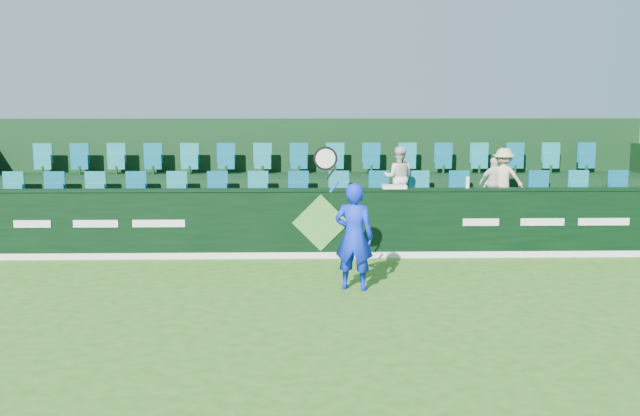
{
  "coord_description": "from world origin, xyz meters",
  "views": [
    {
      "loc": [
        -0.33,
        -9.6,
        2.99
      ],
      "look_at": [
        -0.04,
        2.8,
        1.15
      ],
      "focal_mm": 40.0,
      "sensor_mm": 36.0,
      "label": 1
    }
  ],
  "objects_px": {
    "tennis_player": "(354,235)",
    "drinks_bottle": "(468,182)",
    "spectator_middle": "(494,183)",
    "towel": "(394,187)",
    "spectator_left": "(399,177)",
    "spectator_right": "(503,178)"
  },
  "relations": [
    {
      "from": "spectator_left",
      "to": "drinks_bottle",
      "type": "bearing_deg",
      "value": 145.82
    },
    {
      "from": "tennis_player",
      "to": "towel",
      "type": "xyz_separation_m",
      "value": [
        0.95,
        2.42,
        0.5
      ]
    },
    {
      "from": "tennis_player",
      "to": "spectator_middle",
      "type": "bearing_deg",
      "value": 47.96
    },
    {
      "from": "spectator_right",
      "to": "towel",
      "type": "height_order",
      "value": "spectator_right"
    },
    {
      "from": "tennis_player",
      "to": "drinks_bottle",
      "type": "relative_size",
      "value": 10.55
    },
    {
      "from": "tennis_player",
      "to": "spectator_middle",
      "type": "relative_size",
      "value": 2.26
    },
    {
      "from": "towel",
      "to": "spectator_right",
      "type": "bearing_deg",
      "value": 24.7
    },
    {
      "from": "towel",
      "to": "spectator_left",
      "type": "bearing_deg",
      "value": 78.25
    },
    {
      "from": "towel",
      "to": "drinks_bottle",
      "type": "xyz_separation_m",
      "value": [
        1.42,
        0.0,
        0.08
      ]
    },
    {
      "from": "towel",
      "to": "drinks_bottle",
      "type": "height_order",
      "value": "drinks_bottle"
    },
    {
      "from": "spectator_left",
      "to": "drinks_bottle",
      "type": "relative_size",
      "value": 5.69
    },
    {
      "from": "spectator_left",
      "to": "spectator_middle",
      "type": "height_order",
      "value": "spectator_left"
    },
    {
      "from": "tennis_player",
      "to": "drinks_bottle",
      "type": "height_order",
      "value": "tennis_player"
    },
    {
      "from": "spectator_left",
      "to": "drinks_bottle",
      "type": "distance_m",
      "value": 1.63
    },
    {
      "from": "spectator_middle",
      "to": "spectator_right",
      "type": "xyz_separation_m",
      "value": [
        0.2,
        0.0,
        0.1
      ]
    },
    {
      "from": "spectator_middle",
      "to": "drinks_bottle",
      "type": "bearing_deg",
      "value": 48.28
    },
    {
      "from": "spectator_left",
      "to": "spectator_middle",
      "type": "distance_m",
      "value": 2.01
    },
    {
      "from": "spectator_middle",
      "to": "towel",
      "type": "relative_size",
      "value": 2.3
    },
    {
      "from": "spectator_left",
      "to": "tennis_player",
      "type": "bearing_deg",
      "value": 80.55
    },
    {
      "from": "tennis_player",
      "to": "spectator_left",
      "type": "xyz_separation_m",
      "value": [
        1.18,
        3.54,
        0.56
      ]
    },
    {
      "from": "tennis_player",
      "to": "spectator_middle",
      "type": "height_order",
      "value": "tennis_player"
    },
    {
      "from": "tennis_player",
      "to": "spectator_right",
      "type": "xyz_separation_m",
      "value": [
        3.39,
        3.54,
        0.54
      ]
    }
  ]
}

